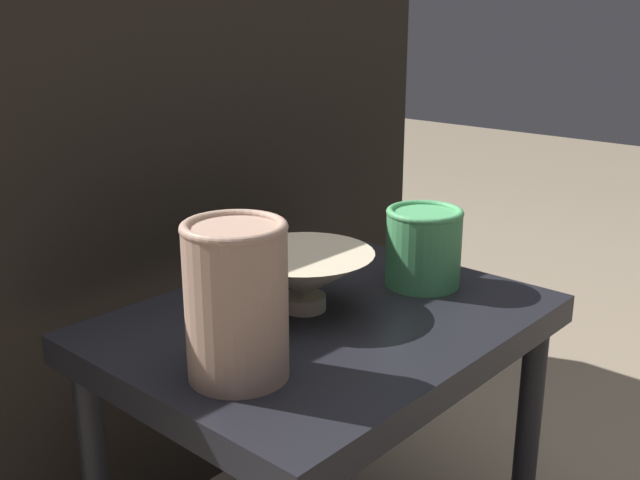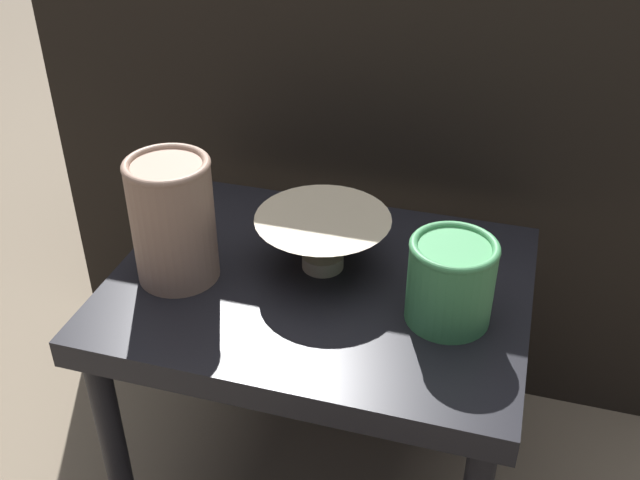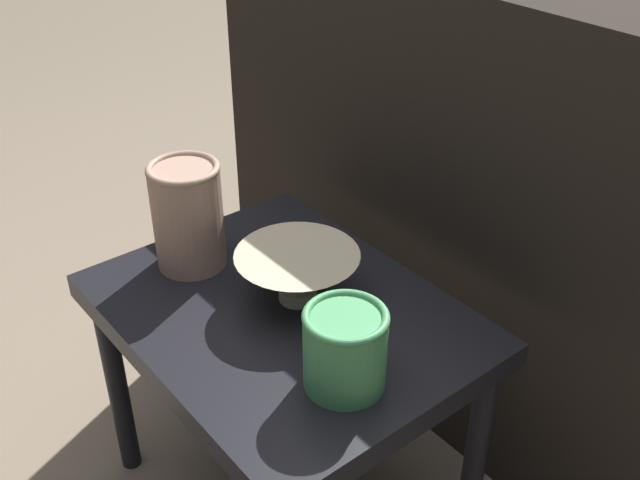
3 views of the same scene
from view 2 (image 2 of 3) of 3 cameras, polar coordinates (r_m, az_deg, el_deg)
The scene contains 5 objects.
table at distance 1.08m, azimuth -0.00°, elevation -5.44°, with size 0.58×0.45×0.43m.
couch_backdrop at distance 1.53m, azimuth 6.06°, elevation 9.03°, with size 1.24×0.50×0.86m.
bowl at distance 1.05m, azimuth 0.22°, elevation 0.20°, with size 0.19×0.19×0.08m.
vase_textured_left at distance 1.03m, azimuth -11.15°, elevation 1.61°, with size 0.12×0.12×0.18m.
vase_colorful_right at distance 0.96m, azimuth 9.94°, elevation -3.01°, with size 0.11×0.11×0.12m.
Camera 2 is at (0.24, -0.81, 1.06)m, focal length 42.00 mm.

